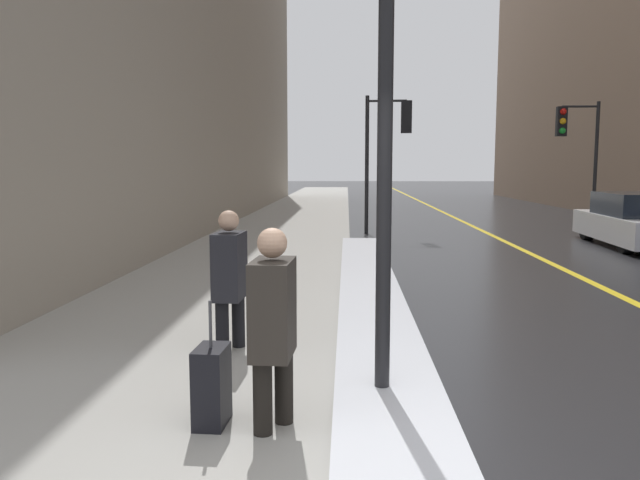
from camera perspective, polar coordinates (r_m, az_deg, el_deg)
The scene contains 11 objects.
sidewalk_slab at distance 18.56m, azimuth -3.48°, elevation 0.80°, with size 4.00×80.00×0.01m.
road_centre_stripe at distance 18.91m, azimuth 14.92°, elevation 0.68°, with size 0.16×80.00×0.00m.
snow_bank_curb at distance 9.12m, azimuth 4.62°, elevation -4.95°, with size 0.88×13.04×0.15m.
building_facade_left at distance 25.04m, azimuth -14.52°, elevation 19.85°, with size 6.00×36.00×15.39m.
lamp_post at distance 4.94m, azimuth 6.01°, elevation 13.83°, with size 0.28×0.28×4.15m.
traffic_light_near at distance 18.01m, azimuth 6.49°, elevation 9.58°, with size 1.31×0.32×3.91m.
traffic_light_far at distance 20.90m, azimuth 22.29°, elevation 8.69°, with size 1.31×0.32×3.90m.
pedestrian_nearside at distance 4.53m, azimuth -4.33°, elevation -7.25°, with size 0.31×0.50×1.49m.
pedestrian_with_shoulder_bag at distance 6.54m, azimuth -8.24°, elevation -3.05°, with size 0.30×0.70×1.47m.
parked_car_white at distance 16.81m, azimuth 27.04°, elevation 1.51°, with size 1.95×4.35×1.30m.
rolling_suitcase at distance 4.80m, azimuth -9.87°, elevation -13.06°, with size 0.24×0.37×0.95m.
Camera 1 is at (-0.08, -3.37, 1.92)m, focal length 35.00 mm.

